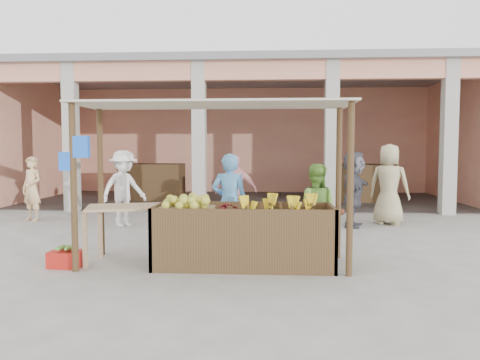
# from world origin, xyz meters

# --- Properties ---
(ground) EXTENTS (60.00, 60.00, 0.00)m
(ground) POSITION_xyz_m (0.00, 0.00, 0.00)
(ground) COLOR gray
(ground) RESTS_ON ground
(market_building) EXTENTS (14.40, 6.40, 4.20)m
(market_building) POSITION_xyz_m (0.05, 8.93, 2.70)
(market_building) COLOR #EDA47C
(market_building) RESTS_ON ground
(fruit_stall) EXTENTS (2.60, 0.95, 0.80)m
(fruit_stall) POSITION_xyz_m (0.50, 0.00, 0.40)
(fruit_stall) COLOR #523B21
(fruit_stall) RESTS_ON ground
(stall_awning) EXTENTS (4.09, 1.35, 2.39)m
(stall_awning) POSITION_xyz_m (-0.01, 0.06, 1.98)
(stall_awning) COLOR #523B21
(stall_awning) RESTS_ON ground
(banana_heap) EXTENTS (1.07, 0.58, 0.19)m
(banana_heap) POSITION_xyz_m (1.00, 0.00, 0.90)
(banana_heap) COLOR yellow
(banana_heap) RESTS_ON fruit_stall
(melon_tray) EXTENTS (0.83, 0.72, 0.22)m
(melon_tray) POSITION_xyz_m (-0.36, 0.01, 0.90)
(melon_tray) COLOR olive
(melon_tray) RESTS_ON fruit_stall
(berry_heap) EXTENTS (0.45, 0.36, 0.14)m
(berry_heap) POSITION_xyz_m (0.25, 0.01, 0.87)
(berry_heap) COLOR maroon
(berry_heap) RESTS_ON fruit_stall
(side_table) EXTENTS (1.22, 0.97, 0.87)m
(side_table) POSITION_xyz_m (-1.29, 0.04, 0.73)
(side_table) COLOR tan
(side_table) RESTS_ON ground
(papaya_pile) EXTENTS (0.63, 0.36, 0.18)m
(papaya_pile) POSITION_xyz_m (-1.29, 0.04, 0.96)
(papaya_pile) COLOR #4B9530
(papaya_pile) RESTS_ON side_table
(red_crate) EXTENTS (0.48, 0.36, 0.24)m
(red_crate) POSITION_xyz_m (-2.09, -0.22, 0.12)
(red_crate) COLOR red
(red_crate) RESTS_ON ground
(plantain_bundle) EXTENTS (0.37, 0.26, 0.07)m
(plantain_bundle) POSITION_xyz_m (-2.09, -0.22, 0.28)
(plantain_bundle) COLOR #568E33
(plantain_bundle) RESTS_ON red_crate
(produce_sacks) EXTENTS (0.84, 0.79, 0.64)m
(produce_sacks) POSITION_xyz_m (2.57, 5.38, 0.32)
(produce_sacks) COLOR maroon
(produce_sacks) RESTS_ON ground
(vendor_blue) EXTENTS (0.69, 0.53, 1.75)m
(vendor_blue) POSITION_xyz_m (0.21, 0.92, 0.88)
(vendor_blue) COLOR #4F95D1
(vendor_blue) RESTS_ON ground
(vendor_green) EXTENTS (0.82, 0.57, 1.56)m
(vendor_green) POSITION_xyz_m (1.62, 0.87, 0.78)
(vendor_green) COLOR #74B13E
(vendor_green) RESTS_ON ground
(motorcycle) EXTENTS (1.12, 1.97, 0.98)m
(motorcycle) POSITION_xyz_m (1.21, 2.09, 0.49)
(motorcycle) COLOR #9B2A0D
(motorcycle) RESTS_ON ground
(shopper_a) EXTENTS (1.21, 1.25, 1.81)m
(shopper_a) POSITION_xyz_m (-2.33, 3.29, 0.90)
(shopper_a) COLOR white
(shopper_a) RESTS_ON ground
(shopper_b) EXTENTS (1.05, 0.65, 1.68)m
(shopper_b) POSITION_xyz_m (0.14, 3.49, 0.84)
(shopper_b) COLOR pink
(shopper_b) RESTS_ON ground
(shopper_c) EXTENTS (1.15, 1.00, 2.02)m
(shopper_c) POSITION_xyz_m (3.57, 3.93, 1.01)
(shopper_c) COLOR tan
(shopper_c) RESTS_ON ground
(shopper_d) EXTENTS (1.12, 1.75, 1.76)m
(shopper_d) POSITION_xyz_m (2.72, 3.54, 0.88)
(shopper_d) COLOR #45444F
(shopper_d) RESTS_ON ground
(shopper_e) EXTENTS (0.72, 0.65, 1.59)m
(shopper_e) POSITION_xyz_m (-4.74, 3.92, 0.79)
(shopper_e) COLOR #EEBC82
(shopper_e) RESTS_ON ground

